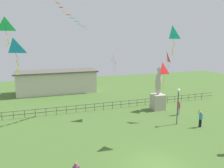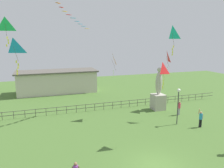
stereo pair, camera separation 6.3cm
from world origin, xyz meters
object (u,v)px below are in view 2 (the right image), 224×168
at_px(kite_0, 172,34).
at_px(kite_3, 14,47).
at_px(kite_1, 166,57).
at_px(person_1, 179,107).
at_px(kite_2, 162,69).
at_px(kite_5, 112,59).
at_px(kite_4, 5,25).
at_px(lamppost, 178,98).
at_px(statue_monument, 158,96).
at_px(person_2, 201,118).

distance_m(kite_0, kite_3, 12.38).
bearing_deg(kite_1, person_1, -82.92).
xyz_separation_m(kite_0, kite_2, (2.59, 5.46, -3.75)).
xyz_separation_m(person_1, kite_5, (-8.02, 1.97, 5.86)).
distance_m(kite_1, kite_3, 18.71).
xyz_separation_m(kite_1, kite_4, (-18.01, -3.73, 3.37)).
xyz_separation_m(lamppost, person_1, (2.04, 2.52, -1.92)).
xyz_separation_m(statue_monument, kite_2, (-1.39, -2.94, 3.93)).
relative_size(kite_1, kite_3, 1.00).
xyz_separation_m(statue_monument, kite_5, (-6.72, -0.81, 5.04)).
bearing_deg(kite_5, lamppost, -36.89).
height_order(person_1, kite_4, kite_4).
bearing_deg(kite_2, kite_5, 158.24).
xyz_separation_m(lamppost, kite_3, (-15.52, -1.84, 5.57)).
xyz_separation_m(statue_monument, kite_4, (-17.06, -3.72, 8.45)).
bearing_deg(kite_3, kite_5, 33.58).
relative_size(person_1, kite_1, 0.76).
distance_m(person_2, kite_3, 18.92).
bearing_deg(person_2, kite_0, -162.35).
xyz_separation_m(lamppost, kite_4, (-16.32, 1.58, 7.35)).
distance_m(kite_0, kite_2, 7.11).
relative_size(kite_3, kite_5, 1.01).
bearing_deg(kite_3, kite_0, -5.83).
xyz_separation_m(kite_3, kite_4, (-0.80, 3.42, 1.78)).
bearing_deg(lamppost, kite_2, 105.50).
relative_size(person_2, kite_4, 0.82).
bearing_deg(person_2, kite_4, 170.46).
relative_size(statue_monument, kite_2, 1.89).
bearing_deg(statue_monument, kite_0, -115.36).
xyz_separation_m(person_2, kite_2, (-2.50, 3.84, 4.75)).
bearing_deg(kite_2, kite_0, -115.38).
bearing_deg(kite_1, kite_4, -168.29).
relative_size(kite_3, kite_4, 1.09).
height_order(person_2, kite_2, kite_2).
bearing_deg(kite_0, kite_3, 174.17).
relative_size(lamppost, kite_0, 1.62).
bearing_deg(kite_3, kite_4, 103.18).
height_order(person_2, kite_4, kite_4).
bearing_deg(person_1, lamppost, -128.98).
distance_m(person_1, kite_5, 10.13).
xyz_separation_m(person_2, kite_5, (-7.83, 5.97, 5.86)).
relative_size(person_2, kite_2, 0.69).
bearing_deg(kite_3, person_1, 13.94).
xyz_separation_m(lamppost, person_2, (1.85, -1.47, -1.92)).
height_order(statue_monument, kite_0, kite_0).
xyz_separation_m(kite_0, kite_1, (4.94, 8.41, -2.60)).
bearing_deg(kite_3, person_2, 1.21).
distance_m(statue_monument, person_1, 3.18).
distance_m(person_2, kite_1, 8.99).
height_order(lamppost, kite_1, kite_1).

